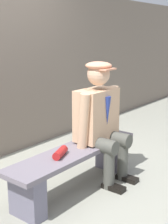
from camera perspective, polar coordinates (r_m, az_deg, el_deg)
ground_plane at (r=3.33m, az=-1.54°, el=-13.49°), size 30.00×30.00×0.00m
bench at (r=3.22m, az=-1.57°, el=-9.06°), size 1.61×0.38×0.42m
seated_man at (r=3.32m, az=2.95°, el=-0.86°), size 0.64×0.57×1.26m
rolled_magazine at (r=2.98m, az=-4.25°, el=-7.24°), size 0.23×0.15×0.07m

